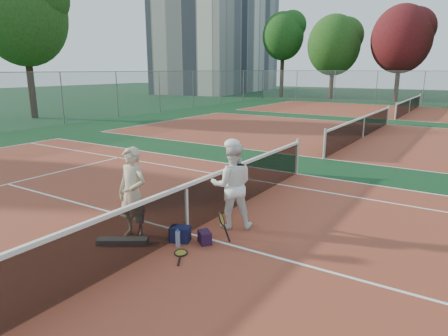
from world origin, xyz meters
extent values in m
plane|color=#0E3318|center=(0.00, 0.00, 0.00)|extent=(130.00, 130.00, 0.00)
cube|color=brown|center=(0.00, 0.00, 0.00)|extent=(23.77, 10.97, 0.01)
cube|color=brown|center=(0.00, 13.50, 0.00)|extent=(23.77, 10.97, 0.01)
cube|color=brown|center=(0.00, 27.00, 0.00)|extent=(23.77, 10.97, 0.01)
cube|color=beige|center=(-28.00, 44.00, 7.50)|extent=(12.96, 23.18, 15.00)
imported|color=#BDB192|center=(-0.75, -0.67, 0.88)|extent=(0.65, 0.43, 1.76)
imported|color=white|center=(0.56, 0.78, 0.88)|extent=(1.09, 1.04, 1.77)
cube|color=black|center=(0.12, -0.37, 0.15)|extent=(0.44, 0.38, 0.29)
cube|color=black|center=(0.56, -0.19, 0.12)|extent=(0.35, 0.34, 0.24)
cube|color=#635F59|center=(-0.72, -1.03, 0.05)|extent=(0.90, 0.69, 0.10)
cylinder|color=#C9E3FF|center=(0.24, -0.58, 0.15)|extent=(0.09, 0.09, 0.30)
cylinder|color=#382314|center=(-15.20, 37.20, 2.69)|extent=(0.44, 0.44, 5.39)
ellipsoid|color=#144012|center=(-15.20, 37.20, 6.74)|extent=(4.60, 4.60, 5.29)
cylinder|color=#382314|center=(-9.42, 37.34, 2.24)|extent=(0.44, 0.44, 4.48)
ellipsoid|color=#1A4313|center=(-9.42, 37.34, 5.60)|extent=(5.47, 5.47, 6.30)
cylinder|color=#382314|center=(-2.85, 37.50, 2.39)|extent=(0.44, 0.44, 4.78)
ellipsoid|color=#460F12|center=(-2.85, 37.50, 5.97)|extent=(5.67, 5.67, 6.52)
cylinder|color=#382314|center=(-20.31, 9.70, 2.55)|extent=(0.44, 0.44, 5.09)
ellipsoid|color=#1B4112|center=(-20.31, 9.70, 6.37)|extent=(5.35, 5.35, 6.16)
camera|label=1|loc=(4.58, -5.78, 3.15)|focal=32.00mm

